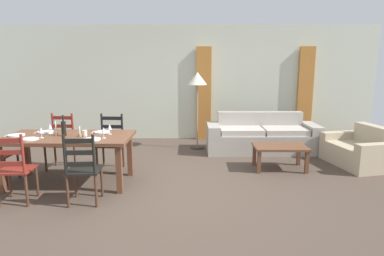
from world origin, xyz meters
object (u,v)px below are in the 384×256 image
dining_chair_near_left (14,169)px  coffee_table (280,149)px  wine_glass_near_left (41,131)px  wine_glass_near_right (104,131)px  wine_bottle (64,128)px  coffee_cup_primary (85,133)px  armchair_upholstered (361,152)px  wine_glass_far_left (50,127)px  wine_glass_far_right (110,127)px  dining_table (68,141)px  dining_chair_near_right (83,169)px  standing_lamp (197,83)px  couch (261,137)px  dining_chair_far_right (111,142)px  dining_chair_far_left (61,142)px

dining_chair_near_left → coffee_table: size_ratio=1.07×
wine_glass_near_left → wine_glass_near_right: same height
dining_chair_near_left → coffee_table: (3.82, 1.50, -0.12)m
wine_bottle → coffee_cup_primary: wine_bottle is taller
armchair_upholstered → coffee_cup_primary: bearing=-167.6°
wine_glass_far_left → coffee_table: 3.80m
armchair_upholstered → wine_glass_near_right: bearing=-165.0°
wine_glass_far_right → dining_table: bearing=-168.6°
dining_chair_near_right → wine_glass_near_right: (0.12, 0.60, 0.38)m
coffee_table → armchair_upholstered: 1.55m
wine_glass_far_left → armchair_upholstered: wine_glass_far_left is taller
dining_table → wine_glass_near_right: (0.59, -0.15, 0.20)m
dining_chair_near_left → armchair_upholstered: bearing=18.3°
dining_table → standing_lamp: (1.95, 2.15, 0.75)m
couch → standing_lamp: bearing=172.2°
coffee_table → dining_chair_near_left: bearing=-158.6°
coffee_table → armchair_upholstered: bearing=9.8°
dining_table → wine_glass_near_left: wine_glass_near_left is taller
dining_chair_far_right → standing_lamp: size_ratio=0.59×
coffee_cup_primary → standing_lamp: standing_lamp is taller
dining_chair_near_left → couch: bearing=36.0°
coffee_table → dining_chair_near_right: bearing=-152.9°
wine_bottle → wine_glass_near_left: (-0.27, -0.16, -0.01)m
coffee_cup_primary → armchair_upholstered: size_ratio=0.07×
dining_chair_far_left → standing_lamp: standing_lamp is taller
armchair_upholstered → wine_glass_far_left: bearing=-170.6°
dining_chair_far_left → coffee_cup_primary: dining_chair_far_left is taller
wine_bottle → couch: wine_bottle is taller
dining_chair_far_right → armchair_upholstered: 4.48m
dining_chair_far_left → coffee_cup_primary: 1.09m
wine_glass_near_right → wine_bottle: bearing=166.3°
dining_chair_near_right → wine_glass_far_right: bearing=81.0°
dining_table → dining_chair_far_left: size_ratio=1.98×
dining_chair_near_left → armchair_upholstered: size_ratio=0.73×
wine_glass_far_right → armchair_upholstered: 4.45m
dining_table → dining_chair_far_right: 0.87m
dining_chair_near_right → dining_chair_far_right: (-0.02, 1.47, 0.00)m
dining_chair_near_right → wine_bottle: (-0.53, 0.76, 0.39)m
dining_table → wine_glass_far_right: bearing=11.4°
coffee_cup_primary → armchair_upholstered: coffee_cup_primary is taller
wine_bottle → couch: (3.36, 1.96, -0.58)m
couch → standing_lamp: size_ratio=1.40×
armchair_upholstered → wine_bottle: bearing=-168.6°
wine_bottle → wine_glass_far_right: (0.66, 0.11, -0.01)m
wine_glass_near_left → couch: size_ratio=0.07×
wine_glass_far_right → wine_glass_near_right: bearing=-93.7°
dining_chair_near_left → wine_bottle: bearing=63.8°
wine_glass_near_left → armchair_upholstered: (5.25, 1.16, -0.61)m
dining_chair_near_left → wine_glass_far_right: 1.41m
wine_glass_far_left → dining_chair_far_left: bearing=100.2°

